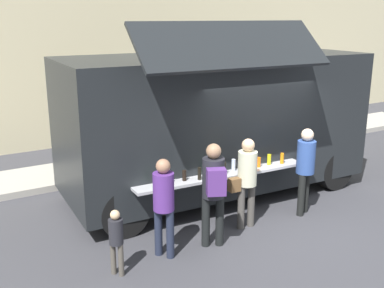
{
  "coord_description": "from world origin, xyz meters",
  "views": [
    {
      "loc": [
        -5.46,
        -6.09,
        3.73
      ],
      "look_at": [
        -1.02,
        1.4,
        1.3
      ],
      "focal_mm": 43.07,
      "sensor_mm": 36.0,
      "label": 1
    }
  ],
  "objects_px": {
    "customer_front_ordering": "(246,176)",
    "customer_mid_with_backpack": "(214,185)",
    "child_near_queue": "(116,237)",
    "food_truck_main": "(216,120)",
    "customer_rear_waiting": "(164,199)",
    "trash_bin": "(290,126)",
    "customer_extra_browsing": "(305,164)"
  },
  "relations": [
    {
      "from": "trash_bin",
      "to": "customer_front_ordering",
      "type": "bearing_deg",
      "value": -139.48
    },
    {
      "from": "customer_front_ordering",
      "to": "customer_mid_with_backpack",
      "type": "height_order",
      "value": "customer_mid_with_backpack"
    },
    {
      "from": "food_truck_main",
      "to": "customer_mid_with_backpack",
      "type": "distance_m",
      "value": 2.53
    },
    {
      "from": "food_truck_main",
      "to": "customer_extra_browsing",
      "type": "distance_m",
      "value": 2.1
    },
    {
      "from": "trash_bin",
      "to": "customer_mid_with_backpack",
      "type": "relative_size",
      "value": 0.55
    },
    {
      "from": "trash_bin",
      "to": "child_near_queue",
      "type": "distance_m",
      "value": 8.56
    },
    {
      "from": "customer_rear_waiting",
      "to": "child_near_queue",
      "type": "distance_m",
      "value": 0.94
    },
    {
      "from": "food_truck_main",
      "to": "trash_bin",
      "type": "relative_size",
      "value": 6.6
    },
    {
      "from": "customer_mid_with_backpack",
      "to": "customer_extra_browsing",
      "type": "bearing_deg",
      "value": -60.45
    },
    {
      "from": "customer_front_ordering",
      "to": "customer_mid_with_backpack",
      "type": "distance_m",
      "value": 0.96
    },
    {
      "from": "customer_rear_waiting",
      "to": "child_near_queue",
      "type": "relative_size",
      "value": 1.57
    },
    {
      "from": "customer_extra_browsing",
      "to": "child_near_queue",
      "type": "xyz_separation_m",
      "value": [
        -3.94,
        -0.24,
        -0.4
      ]
    },
    {
      "from": "customer_mid_with_backpack",
      "to": "child_near_queue",
      "type": "bearing_deg",
      "value": 114.11
    },
    {
      "from": "customer_front_ordering",
      "to": "customer_extra_browsing",
      "type": "xyz_separation_m",
      "value": [
        1.33,
        -0.08,
        0.03
      ]
    },
    {
      "from": "food_truck_main",
      "to": "customer_front_ordering",
      "type": "height_order",
      "value": "food_truck_main"
    },
    {
      "from": "customer_extra_browsing",
      "to": "customer_mid_with_backpack",
      "type": "bearing_deg",
      "value": 70.94
    },
    {
      "from": "customer_front_ordering",
      "to": "customer_mid_with_backpack",
      "type": "relative_size",
      "value": 0.94
    },
    {
      "from": "food_truck_main",
      "to": "trash_bin",
      "type": "bearing_deg",
      "value": 31.28
    },
    {
      "from": "trash_bin",
      "to": "customer_extra_browsing",
      "type": "relative_size",
      "value": 0.57
    },
    {
      "from": "food_truck_main",
      "to": "customer_mid_with_backpack",
      "type": "relative_size",
      "value": 3.62
    },
    {
      "from": "customer_front_ordering",
      "to": "child_near_queue",
      "type": "bearing_deg",
      "value": 98.83
    },
    {
      "from": "child_near_queue",
      "to": "food_truck_main",
      "type": "bearing_deg",
      "value": -0.3
    },
    {
      "from": "customer_extra_browsing",
      "to": "trash_bin",
      "type": "bearing_deg",
      "value": -64.37
    },
    {
      "from": "trash_bin",
      "to": "customer_rear_waiting",
      "type": "xyz_separation_m",
      "value": [
        -6.49,
        -4.24,
        0.49
      ]
    },
    {
      "from": "customer_mid_with_backpack",
      "to": "trash_bin",
      "type": "bearing_deg",
      "value": -28.55
    },
    {
      "from": "customer_rear_waiting",
      "to": "customer_mid_with_backpack",
      "type": "bearing_deg",
      "value": -42.0
    },
    {
      "from": "trash_bin",
      "to": "child_near_queue",
      "type": "bearing_deg",
      "value": -149.21
    },
    {
      "from": "customer_mid_with_backpack",
      "to": "customer_rear_waiting",
      "type": "distance_m",
      "value": 0.86
    },
    {
      "from": "food_truck_main",
      "to": "customer_rear_waiting",
      "type": "xyz_separation_m",
      "value": [
        -2.23,
        -1.92,
        -0.65
      ]
    },
    {
      "from": "trash_bin",
      "to": "customer_extra_browsing",
      "type": "distance_m",
      "value": 5.39
    },
    {
      "from": "customer_rear_waiting",
      "to": "child_near_queue",
      "type": "bearing_deg",
      "value": 155.98
    },
    {
      "from": "customer_mid_with_backpack",
      "to": "customer_rear_waiting",
      "type": "height_order",
      "value": "customer_mid_with_backpack"
    }
  ]
}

